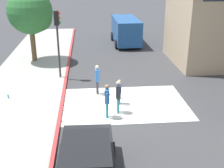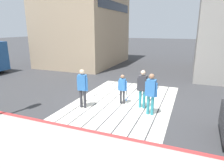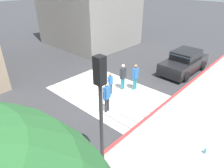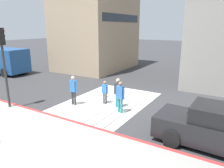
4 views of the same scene
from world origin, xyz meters
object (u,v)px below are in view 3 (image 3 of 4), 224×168
Objects in this scene: pedestrian_adult_trailing at (135,75)px; pedestrian_child_with_racket at (110,83)px; water_bottle at (205,151)px; car_parked_near_curb at (184,62)px; traffic_light_corner at (100,95)px; pedestrian_adult_lead at (107,95)px; pedestrian_adult_side at (123,75)px.

pedestrian_child_with_racket is (0.73, 1.39, -0.21)m from pedestrian_adult_trailing.
water_bottle is 5.67m from pedestrian_adult_trailing.
pedestrian_adult_trailing reaches higher than car_parked_near_curb.
pedestrian_adult_trailing is (2.56, -5.38, -2.07)m from traffic_light_corner.
pedestrian_adult_lead reaches higher than water_bottle.
car_parked_near_curb is 2.60× the size of pedestrian_adult_lead.
pedestrian_child_with_racket is at bearing -52.69° from pedestrian_adult_lead.
car_parked_near_curb is 1.03× the size of traffic_light_corner.
traffic_light_corner reaches higher than pedestrian_child_with_racket.
water_bottle is at bearing 120.79° from car_parked_near_curb.
pedestrian_adult_lead is 2.51m from pedestrian_adult_side.
traffic_light_corner is at bearing 130.80° from pedestrian_adult_lead.
traffic_light_corner reaches higher than pedestrian_adult_side.
pedestrian_adult_lead is at bearing 84.97° from car_parked_near_curb.
pedestrian_adult_side reaches higher than water_bottle.
pedestrian_adult_trailing is 1.01× the size of pedestrian_adult_side.
water_bottle is 0.16× the size of pedestrian_child_with_racket.
car_parked_near_curb is at bearing -106.12° from pedestrian_child_with_racket.
pedestrian_child_with_racket is (0.16, 0.93, -0.20)m from pedestrian_adult_side.
pedestrian_adult_side is at bearing 72.77° from car_parked_near_curb.
water_bottle is 6.02m from pedestrian_adult_side.
car_parked_near_curb is 8.05m from water_bottle.
pedestrian_adult_side is 0.97m from pedestrian_child_with_racket.
pedestrian_adult_side is at bearing -18.51° from water_bottle.
traffic_light_corner is 2.53× the size of pedestrian_adult_lead.
car_parked_near_curb is at bearing -80.96° from traffic_light_corner.
pedestrian_adult_lead is at bearing 127.31° from pedestrian_child_with_racket.
car_parked_near_curb is 5.25m from pedestrian_adult_side.
pedestrian_adult_side reaches higher than pedestrian_child_with_racket.
pedestrian_adult_lead is at bearing -49.20° from traffic_light_corner.
car_parked_near_curb is 4.66m from pedestrian_adult_trailing.
pedestrian_adult_trailing is 0.73m from pedestrian_adult_side.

